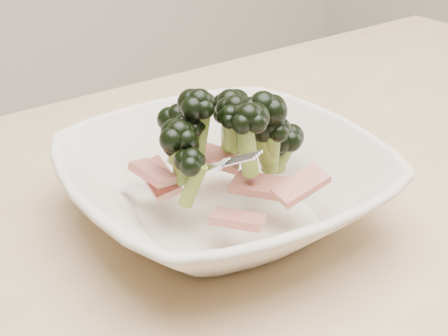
% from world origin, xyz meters
% --- Properties ---
extents(dining_table, '(1.20, 0.80, 0.75)m').
position_xyz_m(dining_table, '(0.00, 0.00, 0.65)').
color(dining_table, tan).
rests_on(dining_table, ground).
extents(broccoli_dish, '(0.30, 0.30, 0.12)m').
position_xyz_m(broccoli_dish, '(-0.12, 0.05, 0.79)').
color(broccoli_dish, beige).
rests_on(broccoli_dish, dining_table).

